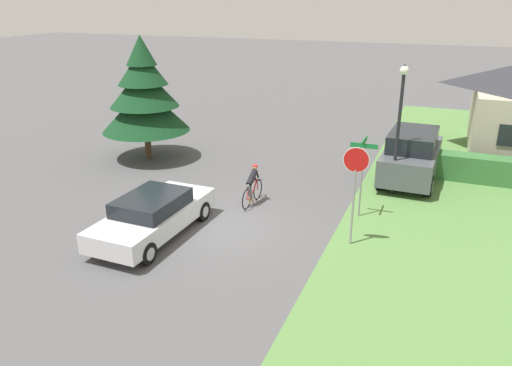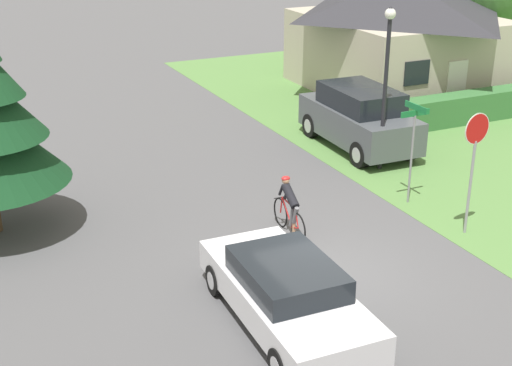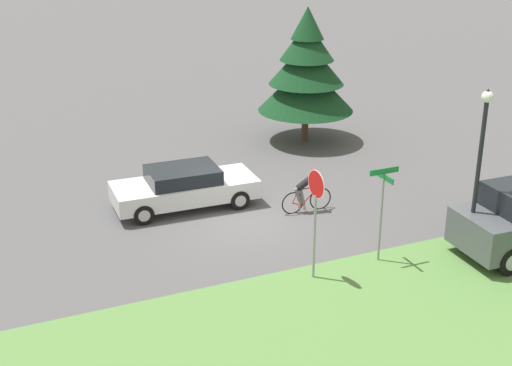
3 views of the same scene
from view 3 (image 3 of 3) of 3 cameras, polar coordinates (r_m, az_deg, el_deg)
name	(u,v)px [view 3 (image 3 of 3)]	position (r m, az deg, el deg)	size (l,w,h in m)	color
ground_plane	(241,219)	(22.70, -1.23, -2.93)	(140.00, 140.00, 0.00)	#515154
sedan_left_lane	(184,187)	(23.48, -5.75, -0.32)	(2.06, 4.76, 1.37)	silver
cyclist	(307,191)	(23.07, 4.07, -0.68)	(0.44, 1.76, 1.46)	black
stop_sign	(316,202)	(18.47, 4.79, -1.55)	(0.76, 0.08, 3.09)	gray
street_lamp	(480,153)	(20.16, 17.52, 2.34)	(0.32, 0.32, 4.90)	black
street_name_sign	(382,198)	(19.73, 10.08, -1.17)	(0.90, 0.90, 2.77)	gray
conifer_tall_near	(306,71)	(29.37, 4.05, 8.91)	(3.94, 3.94, 5.56)	#4C3823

